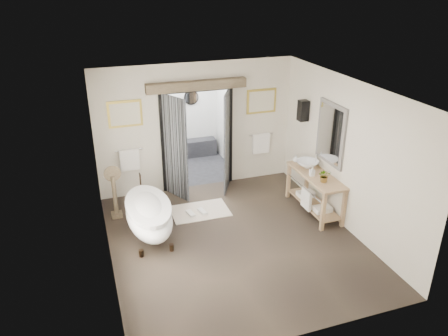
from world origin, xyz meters
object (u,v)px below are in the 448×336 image
at_px(basin, 307,164).
at_px(vanity, 314,190).
at_px(rug, 200,211).
at_px(clawfoot_tub, 149,214).

bearing_deg(basin, vanity, -97.27).
bearing_deg(vanity, rug, 161.49).
xyz_separation_m(vanity, rug, (-2.26, 0.75, -0.50)).
xyz_separation_m(vanity, basin, (0.00, 0.36, 0.43)).
bearing_deg(rug, vanity, -18.51).
xyz_separation_m(clawfoot_tub, rug, (1.16, 0.56, -0.44)).
bearing_deg(rug, basin, -9.99).
xyz_separation_m(rug, basin, (2.26, -0.40, 0.92)).
distance_m(clawfoot_tub, rug, 1.35).
xyz_separation_m(clawfoot_tub, vanity, (3.41, -0.20, 0.06)).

